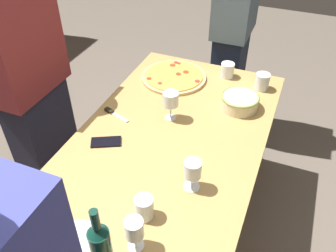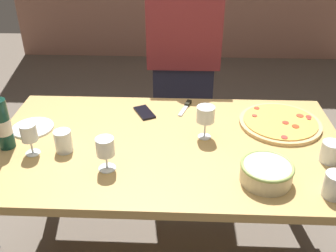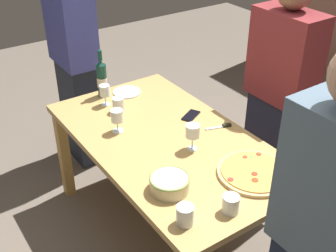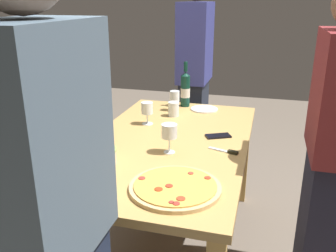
{
  "view_description": "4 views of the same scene",
  "coord_description": "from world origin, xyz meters",
  "px_view_note": "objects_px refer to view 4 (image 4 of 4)",
  "views": [
    {
      "loc": [
        -1.21,
        -0.49,
        1.9
      ],
      "look_at": [
        0.0,
        0.0,
        0.84
      ],
      "focal_mm": 38.01,
      "sensor_mm": 36.0,
      "label": 1
    },
    {
      "loc": [
        0.06,
        -1.45,
        1.7
      ],
      "look_at": [
        0.0,
        0.0,
        0.84
      ],
      "focal_mm": 40.68,
      "sensor_mm": 36.0,
      "label": 2
    },
    {
      "loc": [
        1.79,
        -1.22,
        2.16
      ],
      "look_at": [
        0.0,
        0.0,
        0.84
      ],
      "focal_mm": 46.48,
      "sensor_mm": 36.0,
      "label": 3
    },
    {
      "loc": [
        1.87,
        0.52,
        1.52
      ],
      "look_at": [
        0.0,
        0.0,
        0.84
      ],
      "focal_mm": 38.9,
      "sensor_mm": 36.0,
      "label": 4
    }
  ],
  "objects_px": {
    "person_guest_left": "(194,77)",
    "wine_bottle": "(185,89)",
    "dining_table": "(168,155)",
    "cup_ceramic": "(97,187)",
    "cup_spare": "(174,109)",
    "pizza": "(175,187)",
    "person_host": "(333,151)",
    "pizza_knife": "(227,151)",
    "person_guest_right": "(52,238)",
    "serving_bowl": "(96,155)",
    "side_plate": "(204,109)",
    "cell_phone": "(218,136)",
    "cup_amber": "(56,173)",
    "wine_glass_near_pizza": "(175,97)",
    "wine_glass_far_left": "(169,132)",
    "wine_glass_by_bottle": "(147,109)"
  },
  "relations": [
    {
      "from": "person_guest_left",
      "to": "wine_bottle",
      "type": "bearing_deg",
      "value": -1.76
    },
    {
      "from": "dining_table",
      "to": "cup_ceramic",
      "type": "distance_m",
      "value": 0.71
    },
    {
      "from": "wine_bottle",
      "to": "person_guest_left",
      "type": "bearing_deg",
      "value": -177.68
    },
    {
      "from": "cup_spare",
      "to": "pizza",
      "type": "bearing_deg",
      "value": 15.07
    },
    {
      "from": "pizza",
      "to": "wine_bottle",
      "type": "height_order",
      "value": "wine_bottle"
    },
    {
      "from": "wine_bottle",
      "to": "person_host",
      "type": "xyz_separation_m",
      "value": [
        0.78,
        0.93,
        -0.07
      ]
    },
    {
      "from": "cup_spare",
      "to": "pizza_knife",
      "type": "xyz_separation_m",
      "value": [
        0.53,
        0.43,
        -0.04
      ]
    },
    {
      "from": "pizza",
      "to": "person_host",
      "type": "bearing_deg",
      "value": 124.96
    },
    {
      "from": "person_guest_right",
      "to": "serving_bowl",
      "type": "bearing_deg",
      "value": 18.83
    },
    {
      "from": "serving_bowl",
      "to": "side_plate",
      "type": "xyz_separation_m",
      "value": [
        -1.05,
        0.35,
        -0.04
      ]
    },
    {
      "from": "cup_spare",
      "to": "cell_phone",
      "type": "bearing_deg",
      "value": 48.22
    },
    {
      "from": "wine_bottle",
      "to": "person_guest_right",
      "type": "bearing_deg",
      "value": 0.99
    },
    {
      "from": "dining_table",
      "to": "person_guest_right",
      "type": "xyz_separation_m",
      "value": [
        1.12,
        -0.03,
        0.22
      ]
    },
    {
      "from": "cup_amber",
      "to": "cup_ceramic",
      "type": "xyz_separation_m",
      "value": [
        0.06,
        0.22,
        -0.0
      ]
    },
    {
      "from": "wine_glass_near_pizza",
      "to": "cup_ceramic",
      "type": "relative_size",
      "value": 1.59
    },
    {
      "from": "pizza",
      "to": "dining_table",
      "type": "bearing_deg",
      "value": -161.43
    },
    {
      "from": "wine_glass_far_left",
      "to": "person_host",
      "type": "distance_m",
      "value": 0.82
    },
    {
      "from": "wine_glass_near_pizza",
      "to": "cup_spare",
      "type": "bearing_deg",
      "value": 11.18
    },
    {
      "from": "cup_amber",
      "to": "dining_table",
      "type": "bearing_deg",
      "value": 151.88
    },
    {
      "from": "serving_bowl",
      "to": "person_guest_left",
      "type": "relative_size",
      "value": 0.12
    },
    {
      "from": "pizza_knife",
      "to": "person_host",
      "type": "height_order",
      "value": "person_host"
    },
    {
      "from": "pizza",
      "to": "person_host",
      "type": "distance_m",
      "value": 0.84
    },
    {
      "from": "cell_phone",
      "to": "cup_ceramic",
      "type": "bearing_deg",
      "value": 127.75
    },
    {
      "from": "serving_bowl",
      "to": "person_guest_right",
      "type": "height_order",
      "value": "person_guest_right"
    },
    {
      "from": "pizza",
      "to": "wine_glass_near_pizza",
      "type": "relative_size",
      "value": 2.74
    },
    {
      "from": "cup_ceramic",
      "to": "person_guest_left",
      "type": "height_order",
      "value": "person_guest_left"
    },
    {
      "from": "dining_table",
      "to": "pizza_knife",
      "type": "bearing_deg",
      "value": 76.71
    },
    {
      "from": "side_plate",
      "to": "cup_ceramic",
      "type": "bearing_deg",
      "value": -8.76
    },
    {
      "from": "pizza",
      "to": "wine_glass_far_left",
      "type": "relative_size",
      "value": 2.5
    },
    {
      "from": "dining_table",
      "to": "wine_glass_far_left",
      "type": "relative_size",
      "value": 10.15
    },
    {
      "from": "cup_ceramic",
      "to": "side_plate",
      "type": "xyz_separation_m",
      "value": [
        -1.34,
        0.21,
        -0.04
      ]
    },
    {
      "from": "wine_glass_near_pizza",
      "to": "pizza",
      "type": "bearing_deg",
      "value": 14.62
    },
    {
      "from": "wine_glass_near_pizza",
      "to": "side_plate",
      "type": "height_order",
      "value": "wine_glass_near_pizza"
    },
    {
      "from": "wine_glass_by_bottle",
      "to": "person_host",
      "type": "distance_m",
      "value": 1.11
    },
    {
      "from": "cup_spare",
      "to": "person_guest_right",
      "type": "relative_size",
      "value": 0.06
    },
    {
      "from": "side_plate",
      "to": "pizza_knife",
      "type": "bearing_deg",
      "value": 19.01
    },
    {
      "from": "serving_bowl",
      "to": "pizza_knife",
      "type": "xyz_separation_m",
      "value": [
        -0.31,
        0.61,
        -0.04
      ]
    },
    {
      "from": "person_guest_left",
      "to": "wine_glass_near_pizza",
      "type": "bearing_deg",
      "value": -7.23
    },
    {
      "from": "person_guest_left",
      "to": "dining_table",
      "type": "bearing_deg",
      "value": 0.0
    },
    {
      "from": "wine_bottle",
      "to": "person_guest_left",
      "type": "distance_m",
      "value": 0.42
    },
    {
      "from": "cell_phone",
      "to": "person_host",
      "type": "bearing_deg",
      "value": -135.43
    },
    {
      "from": "cell_phone",
      "to": "pizza_knife",
      "type": "height_order",
      "value": "pizza_knife"
    },
    {
      "from": "cup_spare",
      "to": "wine_bottle",
      "type": "bearing_deg",
      "value": 175.32
    },
    {
      "from": "cell_phone",
      "to": "person_host",
      "type": "relative_size",
      "value": 0.09
    },
    {
      "from": "wine_glass_by_bottle",
      "to": "wine_glass_far_left",
      "type": "height_order",
      "value": "wine_glass_far_left"
    },
    {
      "from": "cell_phone",
      "to": "person_guest_left",
      "type": "relative_size",
      "value": 0.08
    },
    {
      "from": "cell_phone",
      "to": "person_host",
      "type": "xyz_separation_m",
      "value": [
        0.2,
        0.59,
        0.05
      ]
    },
    {
      "from": "wine_glass_by_bottle",
      "to": "side_plate",
      "type": "distance_m",
      "value": 0.52
    },
    {
      "from": "pizza",
      "to": "person_guest_right",
      "type": "xyz_separation_m",
      "value": [
        0.58,
        -0.21,
        0.11
      ]
    },
    {
      "from": "person_host",
      "to": "person_guest_left",
      "type": "height_order",
      "value": "person_guest_left"
    }
  ]
}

